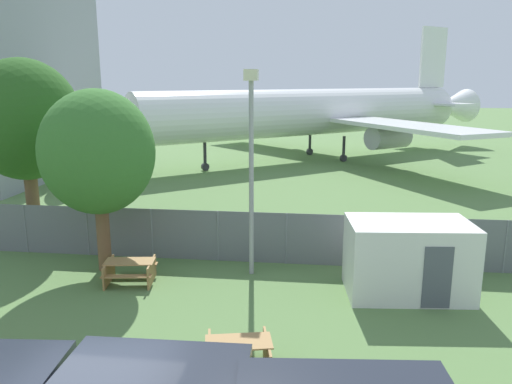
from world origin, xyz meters
name	(u,v)px	position (x,y,z in m)	size (l,w,h in m)	color
perimeter_fence	(218,236)	(0.00, 10.44, 0.96)	(56.07, 0.07, 1.93)	slate
airplane	(317,112)	(3.50, 35.64, 3.95)	(33.02, 27.78, 11.57)	white
portable_cabin	(408,258)	(6.51, 8.25, 1.18)	(3.94, 2.58, 2.36)	silver
picnic_bench_near_cabin	(239,353)	(1.90, 3.32, 0.47)	(1.80, 1.70, 0.76)	#A37A47
picnic_bench_open_grass	(130,269)	(-2.51, 8.04, 0.47)	(1.82, 1.62, 0.76)	#A37A47
tree_near_hangar	(25,120)	(-8.22, 12.06, 5.03)	(4.47, 4.47, 7.52)	brown
tree_left_of_cabin	(98,153)	(-3.83, 9.05, 4.22)	(3.88, 3.88, 6.38)	brown
light_mast	(251,151)	(1.41, 9.32, 4.32)	(0.44, 0.44, 6.97)	#99999E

